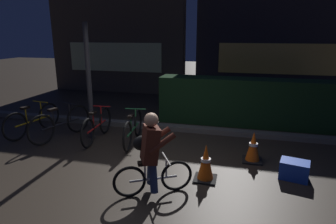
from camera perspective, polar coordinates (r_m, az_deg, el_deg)
name	(u,v)px	position (r m, az deg, el deg)	size (l,w,h in m)	color
ground_plane	(148,170)	(5.15, -3.89, -11.29)	(40.00, 40.00, 0.00)	#2D261E
sidewalk_curb	(176,128)	(7.09, 1.64, -3.15)	(12.00, 0.24, 0.12)	#56544F
hedge_row	(253,102)	(7.67, 16.45, 1.82)	(4.80, 0.70, 1.20)	black
storefront_left	(116,33)	(11.91, -10.15, 15.02)	(5.44, 0.54, 4.62)	#42382D
storefront_right	(278,31)	(11.62, 20.82, 14.75)	(5.87, 0.54, 4.80)	#262328
street_post	(89,83)	(6.50, -15.31, 5.57)	(0.10, 0.10, 2.53)	#2D2D33
parked_bike_leftmost	(33,120)	(7.44, -25.08, -1.51)	(0.46, 1.59, 0.74)	black
parked_bike_left_mid	(61,123)	(6.91, -20.39, -2.12)	(0.57, 1.60, 0.77)	black
parked_bike_center_left	(97,126)	(6.59, -13.83, -2.62)	(0.46, 1.56, 0.72)	black
parked_bike_center_right	(133,129)	(6.25, -6.91, -3.28)	(0.46, 1.53, 0.71)	black
traffic_cone_near	(206,163)	(4.74, 7.45, -9.94)	(0.36, 0.36, 0.60)	black
traffic_cone_far	(253,147)	(5.58, 16.46, -6.65)	(0.36, 0.36, 0.58)	black
blue_crate	(294,170)	(5.22, 23.63, -10.41)	(0.44, 0.32, 0.30)	#193DB7
cyclist	(151,154)	(4.20, -3.39, -8.23)	(1.06, 0.62, 1.25)	black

